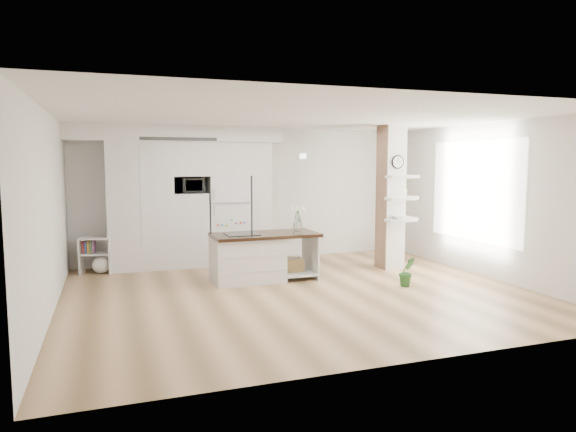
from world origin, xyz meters
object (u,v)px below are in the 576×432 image
Objects in this scene: bookshelf at (98,258)px; floor_plant_a at (407,272)px; refrigerator at (228,220)px; kitchen_island at (254,256)px.

bookshelf is 5.48m from floor_plant_a.
floor_plant_a is at bearing -51.13° from refrigerator.
bookshelf is at bearing 150.58° from floor_plant_a.
kitchen_island is 2.72× the size of bookshelf.
kitchen_island is 2.94m from bookshelf.
refrigerator is 3.60× the size of floor_plant_a.
kitchen_island is at bearing 152.03° from floor_plant_a.
kitchen_island reaches higher than floor_plant_a.
refrigerator is 3.75m from floor_plant_a.
refrigerator reaches higher than floor_plant_a.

